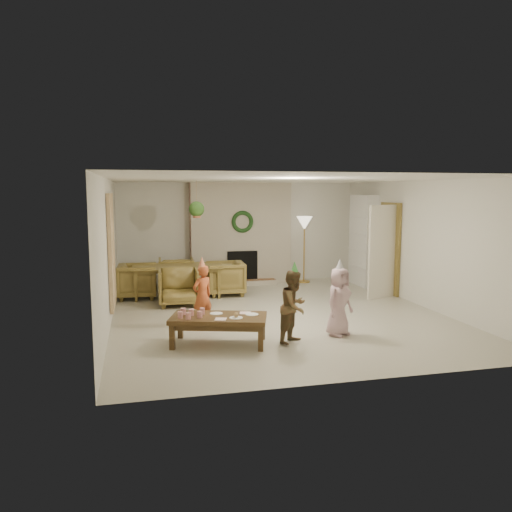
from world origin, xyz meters
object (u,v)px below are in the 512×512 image
object	(u,v)px
dining_table	(177,281)
child_red	(202,296)
coffee_table_top	(219,318)
child_pink	(339,301)
dining_chair_far	(176,273)
dining_chair_right	(225,278)
dining_chair_left	(138,281)
child_plaid	(294,306)
dining_chair_near	(179,287)

from	to	relation	value
dining_table	child_red	world-z (taller)	child_red
coffee_table_top	child_pink	size ratio (longest dim) A/B	1.29
dining_chair_far	dining_chair_right	xyz separation A→B (m)	(1.01, -0.89, 0.00)
coffee_table_top	child_red	xyz separation A→B (m)	(-0.11, 1.06, 0.12)
dining_chair_left	child_plaid	bearing A→B (deg)	-146.35
child_red	child_plaid	world-z (taller)	child_plaid
dining_chair_left	child_pink	bearing A→B (deg)	-136.75
dining_chair_left	child_pink	size ratio (longest dim) A/B	0.75
dining_chair_near	dining_chair_right	bearing A→B (deg)	38.66
dining_chair_right	dining_chair_near	bearing A→B (deg)	-51.34
dining_chair_near	dining_chair_left	distance (m)	1.19
dining_chair_far	dining_chair_right	bearing A→B (deg)	141.34
dining_chair_near	dining_chair_right	world-z (taller)	same
dining_chair_near	child_red	bearing A→B (deg)	-78.84
dining_table	child_red	xyz separation A→B (m)	(0.22, -2.57, 0.19)
dining_chair_near	child_pink	world-z (taller)	child_pink
dining_chair_right	coffee_table_top	xyz separation A→B (m)	(-0.73, -3.57, 0.03)
child_plaid	child_red	bearing A→B (deg)	93.02
dining_chair_near	child_pink	xyz separation A→B (m)	(2.30, -2.75, 0.17)
dining_chair_right	child_pink	world-z (taller)	child_pink
dining_chair_left	child_pink	world-z (taller)	child_pink
dining_table	child_pink	bearing A→B (deg)	-55.09
dining_chair_near	coffee_table_top	distance (m)	2.80
dining_chair_near	child_red	distance (m)	1.75
dining_chair_far	dining_chair_right	distance (m)	1.35
child_plaid	dining_chair_far	bearing A→B (deg)	64.62
dining_chair_far	child_plaid	bearing A→B (deg)	109.65
dining_chair_near	dining_chair_left	world-z (taller)	same
coffee_table_top	child_plaid	bearing A→B (deg)	8.45
dining_chair_near	dining_chair_left	xyz separation A→B (m)	(-0.80, 0.88, 0.00)
dining_table	child_plaid	distance (m)	4.06
dining_chair_near	dining_chair_right	xyz separation A→B (m)	(1.09, 0.79, 0.00)
dining_chair_left	coffee_table_top	world-z (taller)	dining_chair_left
dining_table	coffee_table_top	xyz separation A→B (m)	(0.32, -3.62, 0.07)
dining_chair_far	coffee_table_top	world-z (taller)	dining_chair_far
child_plaid	dining_chair_right	bearing A→B (deg)	53.73
child_pink	dining_table	bearing A→B (deg)	91.49
dining_table	dining_chair_left	world-z (taller)	dining_chair_left
dining_chair_left	child_plaid	distance (m)	4.47
child_plaid	dining_chair_left	bearing A→B (deg)	78.62
dining_chair_far	child_pink	xyz separation A→B (m)	(2.22, -4.43, 0.17)
child_red	dining_chair_far	bearing A→B (deg)	-116.28
dining_chair_far	child_plaid	size ratio (longest dim) A/B	0.74
dining_table	dining_chair_near	world-z (taller)	dining_chair_near
dining_chair_far	dining_chair_left	world-z (taller)	same
child_red	child_pink	world-z (taller)	child_pink
dining_table	child_plaid	world-z (taller)	child_plaid
dining_chair_left	child_pink	distance (m)	4.78
child_plaid	coffee_table_top	bearing A→B (deg)	129.41
dining_table	dining_chair_near	distance (m)	0.85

